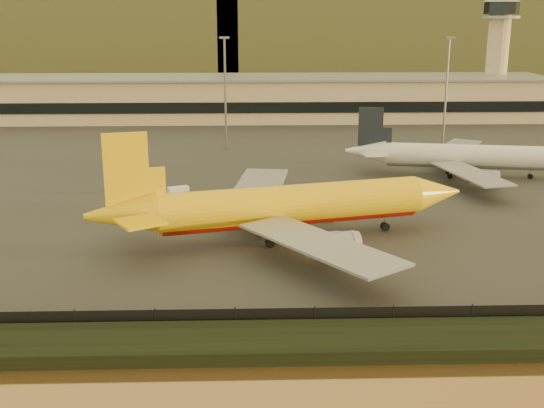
{
  "coord_description": "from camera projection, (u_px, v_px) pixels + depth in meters",
  "views": [
    {
      "loc": [
        -4.27,
        -75.78,
        31.11
      ],
      "look_at": [
        -1.52,
        12.0,
        6.18
      ],
      "focal_mm": 45.0,
      "sensor_mm": 36.0,
      "label": 1
    }
  ],
  "objects": [
    {
      "name": "tarmac",
      "position": [
        268.0,
        138.0,
        172.81
      ],
      "size": [
        320.0,
        220.0,
        0.2
      ],
      "primitive_type": "cube",
      "color": "#2D2D2D",
      "rests_on": "ground"
    },
    {
      "name": "distant_hills",
      "position": [
        222.0,
        10.0,
        399.21
      ],
      "size": [
        470.0,
        160.0,
        70.0
      ],
      "color": "#66683C",
      "rests_on": "ground"
    },
    {
      "name": "white_narrowbody_jet",
      "position": [
        463.0,
        157.0,
        131.02
      ],
      "size": [
        45.19,
        43.56,
        13.02
      ],
      "rotation": [
        0.0,
        0.0,
        -0.18
      ],
      "color": "white",
      "rests_on": "tarmac"
    },
    {
      "name": "dhl_cargo_jet",
      "position": [
        285.0,
        206.0,
        94.3
      ],
      "size": [
        53.62,
        51.51,
        16.17
      ],
      "rotation": [
        0.0,
        0.0,
        0.24
      ],
      "color": "yellow",
      "rests_on": "tarmac"
    },
    {
      "name": "perimeter_fence",
      "position": [
        295.0,
        318.0,
        68.64
      ],
      "size": [
        300.0,
        0.05,
        2.2
      ],
      "primitive_type": "cube",
      "color": "black",
      "rests_on": "tarmac"
    },
    {
      "name": "terminal_building",
      "position": [
        216.0,
        99.0,
        200.07
      ],
      "size": [
        202.0,
        25.0,
        12.6
      ],
      "color": "tan",
      "rests_on": "tarmac"
    },
    {
      "name": "gse_vehicle_white",
      "position": [
        178.0,
        191.0,
        117.95
      ],
      "size": [
        3.89,
        2.82,
        1.6
      ],
      "primitive_type": "cube",
      "rotation": [
        0.0,
        0.0,
        0.39
      ],
      "color": "white",
      "rests_on": "tarmac"
    },
    {
      "name": "gse_vehicle_yellow",
      "position": [
        323.0,
        213.0,
        104.65
      ],
      "size": [
        4.87,
        3.59,
        2.0
      ],
      "primitive_type": "cube",
      "rotation": [
        0.0,
        0.0,
        -0.41
      ],
      "color": "yellow",
      "rests_on": "tarmac"
    },
    {
      "name": "control_tower",
      "position": [
        498.0,
        44.0,
        203.65
      ],
      "size": [
        11.2,
        11.2,
        35.5
      ],
      "color": "tan",
      "rests_on": "tarmac"
    },
    {
      "name": "apron_light_masts",
      "position": [
        338.0,
        84.0,
        149.77
      ],
      "size": [
        152.2,
        12.2,
        25.4
      ],
      "color": "slate",
      "rests_on": "tarmac"
    },
    {
      "name": "embankment",
      "position": [
        297.0,
        342.0,
        64.96
      ],
      "size": [
        320.0,
        7.0,
        1.4
      ],
      "primitive_type": "cube",
      "color": "black",
      "rests_on": "ground"
    },
    {
      "name": "ground",
      "position": [
        288.0,
        281.0,
        81.49
      ],
      "size": [
        900.0,
        900.0,
        0.0
      ],
      "primitive_type": "plane",
      "color": "black",
      "rests_on": "ground"
    }
  ]
}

